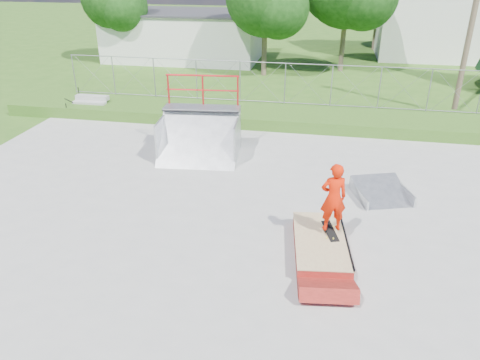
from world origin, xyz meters
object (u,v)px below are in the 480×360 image
object	(u,v)px
flat_bank_ramp	(381,192)
quarter_pipe	(198,122)
grind_box	(320,245)
skater	(333,200)

from	to	relation	value
flat_bank_ramp	quarter_pipe	bearing A→B (deg)	143.25
quarter_pipe	flat_bank_ramp	xyz separation A→B (m)	(6.02, -1.96, -1.12)
grind_box	flat_bank_ramp	bearing A→B (deg)	54.99
quarter_pipe	flat_bank_ramp	bearing A→B (deg)	-23.39
flat_bank_ramp	skater	size ratio (longest dim) A/B	0.89
flat_bank_ramp	grind_box	bearing A→B (deg)	-136.72
flat_bank_ramp	skater	world-z (taller)	skater
grind_box	flat_bank_ramp	distance (m)	3.51
grind_box	flat_bank_ramp	xyz separation A→B (m)	(1.65, 3.10, 0.03)
quarter_pipe	flat_bank_ramp	size ratio (longest dim) A/B	1.76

